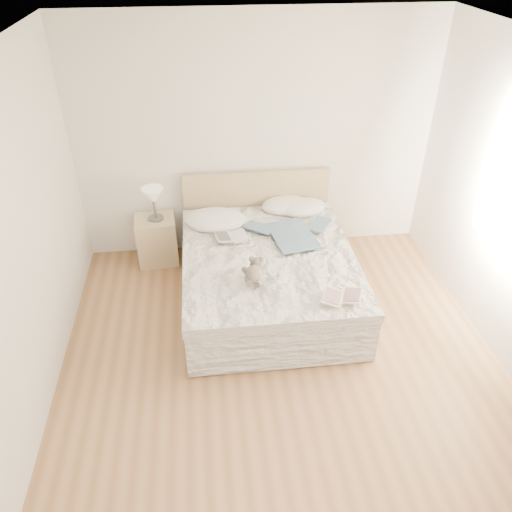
# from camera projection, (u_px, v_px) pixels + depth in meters

# --- Properties ---
(floor) EXTENTS (4.00, 4.50, 0.00)m
(floor) POSITION_uv_depth(u_px,v_px,m) (285.00, 379.00, 4.43)
(floor) COLOR brown
(floor) RESTS_ON ground
(ceiling) EXTENTS (4.00, 4.50, 0.00)m
(ceiling) POSITION_uv_depth(u_px,v_px,m) (300.00, 61.00, 2.91)
(ceiling) COLOR white
(ceiling) RESTS_ON ground
(wall_back) EXTENTS (4.00, 0.02, 2.70)m
(wall_back) POSITION_uv_depth(u_px,v_px,m) (256.00, 140.00, 5.52)
(wall_back) COLOR silver
(wall_back) RESTS_ON ground
(wall_left) EXTENTS (0.02, 4.50, 2.70)m
(wall_left) POSITION_uv_depth(u_px,v_px,m) (8.00, 271.00, 3.48)
(wall_left) COLOR silver
(wall_left) RESTS_ON ground
(bed) EXTENTS (1.72, 2.14, 1.00)m
(bed) POSITION_uv_depth(u_px,v_px,m) (267.00, 272.00, 5.24)
(bed) COLOR tan
(bed) RESTS_ON floor
(nightstand) EXTENTS (0.48, 0.44, 0.56)m
(nightstand) POSITION_uv_depth(u_px,v_px,m) (157.00, 240.00, 5.81)
(nightstand) COLOR tan
(nightstand) RESTS_ON floor
(table_lamp) EXTENTS (0.31, 0.31, 0.38)m
(table_lamp) POSITION_uv_depth(u_px,v_px,m) (153.00, 197.00, 5.50)
(table_lamp) COLOR #514D47
(table_lamp) RESTS_ON nightstand
(pillow_left) EXTENTS (0.73, 0.55, 0.20)m
(pillow_left) POSITION_uv_depth(u_px,v_px,m) (216.00, 220.00, 5.48)
(pillow_left) COLOR white
(pillow_left) RESTS_ON bed
(pillow_middle) EXTENTS (0.62, 0.48, 0.17)m
(pillow_middle) POSITION_uv_depth(u_px,v_px,m) (286.00, 205.00, 5.76)
(pillow_middle) COLOR white
(pillow_middle) RESTS_ON bed
(pillow_right) EXTENTS (0.62, 0.50, 0.16)m
(pillow_right) POSITION_uv_depth(u_px,v_px,m) (303.00, 207.00, 5.71)
(pillow_right) COLOR white
(pillow_right) RESTS_ON bed
(blouse) EXTENTS (0.76, 0.80, 0.03)m
(blouse) POSITION_uv_depth(u_px,v_px,m) (292.00, 235.00, 5.23)
(blouse) COLOR #385169
(blouse) RESTS_ON bed
(photo_book) EXTENTS (0.38, 0.30, 0.03)m
(photo_book) POSITION_uv_depth(u_px,v_px,m) (231.00, 237.00, 5.21)
(photo_book) COLOR silver
(photo_book) RESTS_ON bed
(childrens_book) EXTENTS (0.42, 0.36, 0.02)m
(childrens_book) POSITION_uv_depth(u_px,v_px,m) (342.00, 297.00, 4.39)
(childrens_book) COLOR #F1E9BF
(childrens_book) RESTS_ON bed
(teddy_bear) EXTENTS (0.26, 0.33, 0.16)m
(teddy_bear) POSITION_uv_depth(u_px,v_px,m) (254.00, 279.00, 4.57)
(teddy_bear) COLOR #6B6153
(teddy_bear) RESTS_ON bed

